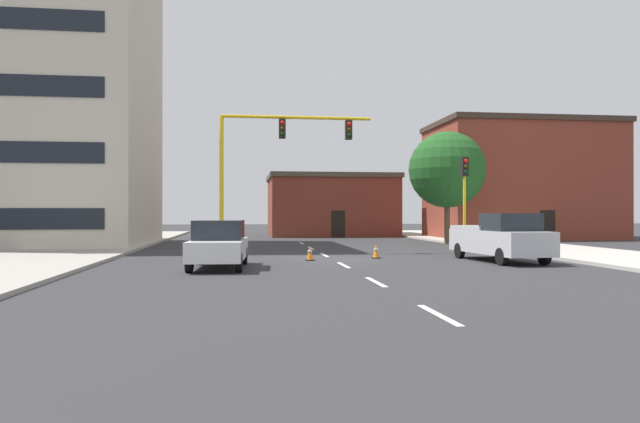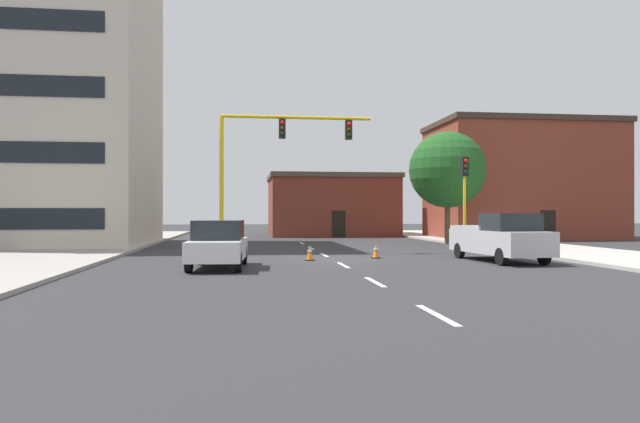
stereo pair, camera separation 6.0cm
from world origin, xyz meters
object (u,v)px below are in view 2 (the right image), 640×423
object	(u,v)px
traffic_light_pole_right	(465,183)
pickup_truck_silver	(500,238)
tree_right_mid	(447,170)
traffic_cone_roadside_a	(310,253)
traffic_signal_gantry	(243,209)
traffic_cone_roadside_b	(376,251)
sedan_white_near_left	(218,244)

from	to	relation	value
traffic_light_pole_right	pickup_truck_silver	bearing A→B (deg)	-95.17
traffic_light_pole_right	pickup_truck_silver	world-z (taller)	traffic_light_pole_right
tree_right_mid	traffic_cone_roadside_a	bearing A→B (deg)	-130.42
tree_right_mid	traffic_cone_roadside_a	world-z (taller)	tree_right_mid
tree_right_mid	pickup_truck_silver	size ratio (longest dim) A/B	1.32
traffic_signal_gantry	pickup_truck_silver	world-z (taller)	traffic_signal_gantry
traffic_signal_gantry	traffic_cone_roadside_b	size ratio (longest dim) A/B	13.37
traffic_signal_gantry	sedan_white_near_left	distance (m)	7.56
traffic_cone_roadside_a	pickup_truck_silver	bearing A→B (deg)	-10.73
sedan_white_near_left	traffic_cone_roadside_a	world-z (taller)	sedan_white_near_left
tree_right_mid	traffic_cone_roadside_b	size ratio (longest dim) A/B	11.77
tree_right_mid	traffic_cone_roadside_a	size ratio (longest dim) A/B	11.71
tree_right_mid	traffic_cone_roadside_a	xyz separation A→B (m)	(-10.37, -12.18, -4.51)
sedan_white_near_left	tree_right_mid	bearing A→B (deg)	47.18
pickup_truck_silver	sedan_white_near_left	xyz separation A→B (m)	(-11.41, -1.50, -0.09)
traffic_signal_gantry	traffic_cone_roadside_a	xyz separation A→B (m)	(2.82, -4.43, -1.89)
traffic_light_pole_right	traffic_cone_roadside_b	world-z (taller)	traffic_light_pole_right
pickup_truck_silver	sedan_white_near_left	bearing A→B (deg)	-172.53
sedan_white_near_left	traffic_cone_roadside_b	bearing A→B (deg)	29.72
traffic_signal_gantry	sedan_white_near_left	size ratio (longest dim) A/B	1.81
tree_right_mid	traffic_signal_gantry	bearing A→B (deg)	-149.57
traffic_light_pole_right	traffic_cone_roadside_b	bearing A→B (deg)	-152.08
traffic_cone_roadside_a	traffic_cone_roadside_b	xyz separation A→B (m)	(3.04, 0.86, -0.00)
traffic_signal_gantry	traffic_cone_roadside_a	bearing A→B (deg)	-57.50
traffic_signal_gantry	tree_right_mid	xyz separation A→B (m)	(13.19, 7.75, 2.62)
traffic_signal_gantry	traffic_light_pole_right	xyz separation A→B (m)	(11.03, -0.83, 1.33)
traffic_light_pole_right	traffic_cone_roadside_a	distance (m)	9.52
traffic_light_pole_right	traffic_cone_roadside_a	size ratio (longest dim) A/B	7.68
pickup_truck_silver	sedan_white_near_left	world-z (taller)	pickup_truck_silver
tree_right_mid	pickup_truck_silver	world-z (taller)	tree_right_mid
traffic_light_pole_right	sedan_white_near_left	size ratio (longest dim) A/B	1.04
tree_right_mid	pickup_truck_silver	bearing A→B (deg)	-100.88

